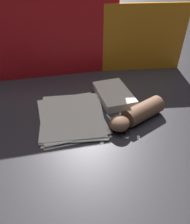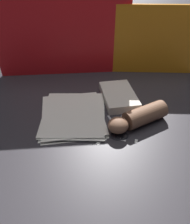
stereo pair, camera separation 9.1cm
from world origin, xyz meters
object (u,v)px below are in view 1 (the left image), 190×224
at_px(scissors, 120,129).
at_px(paper_stack, 72,117).
at_px(book_closed, 114,95).
at_px(hand_forearm, 137,114).

bearing_deg(scissors, paper_stack, 148.09).
height_order(paper_stack, scissors, paper_stack).
bearing_deg(book_closed, paper_stack, -151.82).
bearing_deg(book_closed, hand_forearm, -74.74).
bearing_deg(scissors, hand_forearm, 25.53).
bearing_deg(book_closed, scissors, -98.44).
xyz_separation_m(paper_stack, hand_forearm, (0.28, -0.07, 0.03)).
bearing_deg(paper_stack, hand_forearm, -15.18).
height_order(paper_stack, book_closed, book_closed).
height_order(book_closed, hand_forearm, hand_forearm).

